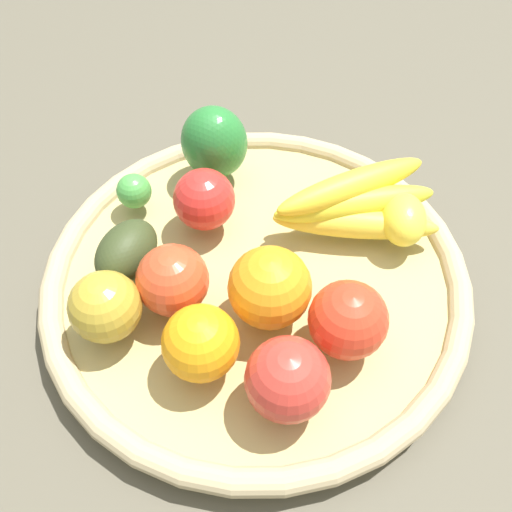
# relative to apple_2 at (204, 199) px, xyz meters

# --- Properties ---
(ground_plane) EXTENTS (2.40, 2.40, 0.00)m
(ground_plane) POSITION_rel_apple_2_xyz_m (-0.06, 0.06, -0.08)
(ground_plane) COLOR #544E40
(ground_plane) RESTS_ON ground
(basket) EXTENTS (0.46, 0.46, 0.04)m
(basket) POSITION_rel_apple_2_xyz_m (-0.06, 0.06, -0.05)
(basket) COLOR tan
(basket) RESTS_ON ground_plane
(apple_2) EXTENTS (0.07, 0.07, 0.07)m
(apple_2) POSITION_rel_apple_2_xyz_m (0.00, 0.00, 0.00)
(apple_2) COLOR red
(apple_2) RESTS_ON basket
(apple_0) EXTENTS (0.09, 0.09, 0.07)m
(apple_0) POSITION_rel_apple_2_xyz_m (0.01, 0.11, 0.00)
(apple_0) COLOR #D14525
(apple_0) RESTS_ON basket
(apple_1) EXTENTS (0.09, 0.09, 0.08)m
(apple_1) POSITION_rel_apple_2_xyz_m (-0.10, 0.21, 0.00)
(apple_1) COLOR red
(apple_1) RESTS_ON basket
(apple_3) EXTENTS (0.10, 0.10, 0.07)m
(apple_3) POSITION_rel_apple_2_xyz_m (-0.16, 0.14, 0.00)
(apple_3) COLOR red
(apple_3) RESTS_ON basket
(banana_bunch) EXTENTS (0.19, 0.12, 0.06)m
(banana_bunch) POSITION_rel_apple_2_xyz_m (-0.16, -0.01, -0.00)
(banana_bunch) COLOR yellow
(banana_bunch) RESTS_ON basket
(orange_1) EXTENTS (0.08, 0.08, 0.07)m
(orange_1) POSITION_rel_apple_2_xyz_m (-0.02, 0.18, 0.00)
(orange_1) COLOR orange
(orange_1) RESTS_ON basket
(avocado) EXTENTS (0.08, 0.09, 0.05)m
(avocado) POSITION_rel_apple_2_xyz_m (0.07, 0.07, -0.01)
(avocado) COLOR #323D1E
(avocado) RESTS_ON basket
(bell_pepper) EXTENTS (0.09, 0.08, 0.09)m
(bell_pepper) POSITION_rel_apple_2_xyz_m (-0.00, -0.08, 0.01)
(bell_pepper) COLOR #297832
(bell_pepper) RESTS_ON basket
(lime_0) EXTENTS (0.05, 0.05, 0.04)m
(lime_0) POSITION_rel_apple_2_xyz_m (0.09, -0.02, -0.01)
(lime_0) COLOR green
(lime_0) RESTS_ON basket
(orange_0) EXTENTS (0.11, 0.11, 0.08)m
(orange_0) POSITION_rel_apple_2_xyz_m (-0.08, 0.12, 0.01)
(orange_0) COLOR orange
(orange_0) RESTS_ON basket
(apple_4) EXTENTS (0.07, 0.07, 0.07)m
(apple_4) POSITION_rel_apple_2_xyz_m (0.07, 0.15, 0.00)
(apple_4) COLOR #B4952D
(apple_4) RESTS_ON basket
(lemon_0) EXTENTS (0.05, 0.07, 0.05)m
(lemon_0) POSITION_rel_apple_2_xyz_m (-0.22, 0.00, -0.01)
(lemon_0) COLOR yellow
(lemon_0) RESTS_ON basket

